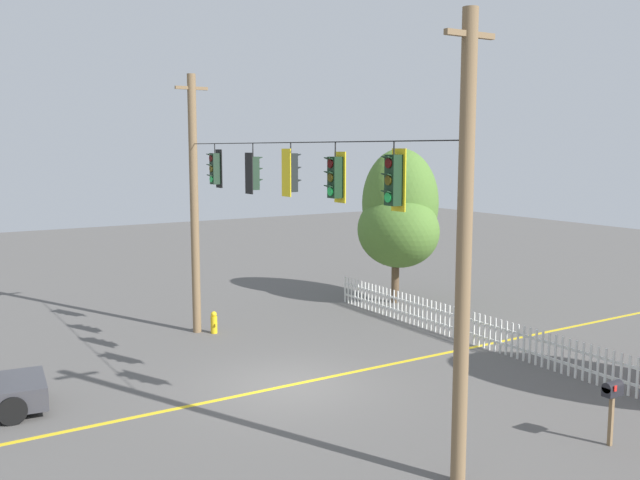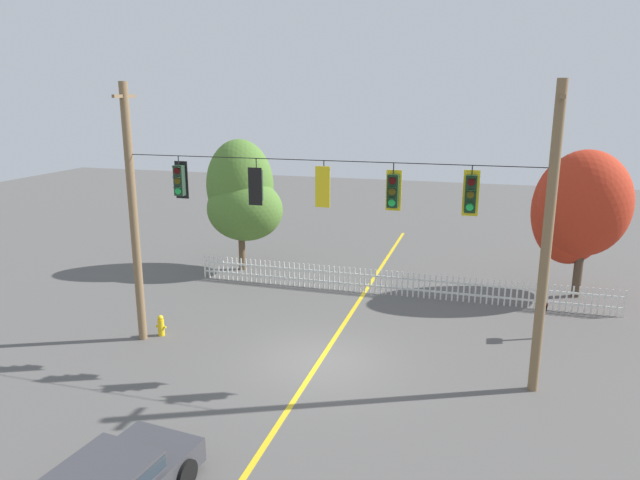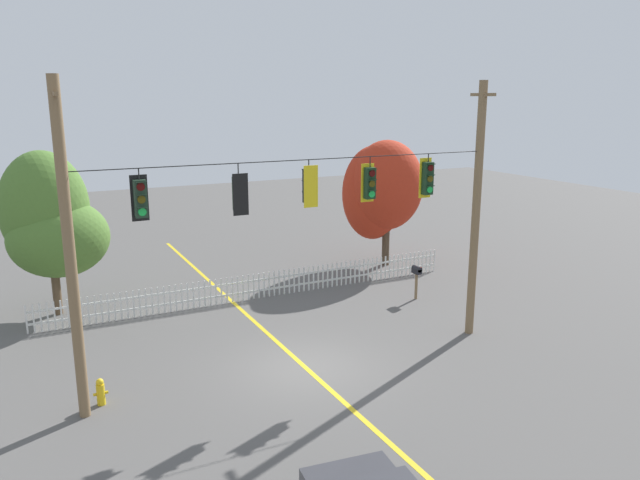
% 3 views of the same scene
% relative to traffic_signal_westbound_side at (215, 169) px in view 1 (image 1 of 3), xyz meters
% --- Properties ---
extents(ground, '(80.00, 80.00, 0.00)m').
position_rel_traffic_signal_westbound_side_xyz_m(ground, '(4.53, -0.01, -5.52)').
color(ground, '#565451').
extents(lane_centerline_stripe, '(0.16, 36.00, 0.01)m').
position_rel_traffic_signal_westbound_side_xyz_m(lane_centerline_stripe, '(4.53, -0.01, -5.52)').
color(lane_centerline_stripe, gold).
rests_on(lane_centerline_stripe, ground).
extents(signal_support_span, '(12.85, 1.10, 8.51)m').
position_rel_traffic_signal_westbound_side_xyz_m(signal_support_span, '(4.53, -0.01, -1.19)').
color(signal_support_span, brown).
rests_on(signal_support_span, ground).
extents(traffic_signal_westbound_side, '(0.43, 0.38, 1.35)m').
position_rel_traffic_signal_westbound_side_xyz_m(traffic_signal_westbound_side, '(0.00, 0.00, 0.00)').
color(traffic_signal_westbound_side, black).
extents(traffic_signal_northbound_secondary, '(0.43, 0.38, 1.38)m').
position_rel_traffic_signal_westbound_side_xyz_m(traffic_signal_northbound_secondary, '(2.58, -0.02, -0.06)').
color(traffic_signal_northbound_secondary, black).
extents(traffic_signal_eastbound_side, '(0.43, 0.38, 1.34)m').
position_rel_traffic_signal_westbound_side_xyz_m(traffic_signal_eastbound_side, '(4.67, -0.02, 0.02)').
color(traffic_signal_eastbound_side, black).
extents(traffic_signal_northbound_primary, '(0.43, 0.38, 1.37)m').
position_rel_traffic_signal_westbound_side_xyz_m(traffic_signal_northbound_primary, '(6.68, -0.00, -0.03)').
color(traffic_signal_northbound_primary, black).
extents(traffic_signal_southbound_primary, '(0.43, 0.38, 1.40)m').
position_rel_traffic_signal_westbound_side_xyz_m(traffic_signal_southbound_primary, '(8.79, 0.00, -0.01)').
color(traffic_signal_southbound_primary, black).
extents(white_picket_fence, '(17.38, 0.06, 1.05)m').
position_rel_traffic_signal_westbound_side_xyz_m(white_picket_fence, '(5.77, 6.79, -4.99)').
color(white_picket_fence, silver).
rests_on(white_picket_fence, ground).
extents(autumn_maple_near_fence, '(3.74, 3.33, 6.13)m').
position_rel_traffic_signal_westbound_side_xyz_m(autumn_maple_near_fence, '(-1.72, 8.54, -2.00)').
color(autumn_maple_near_fence, brown).
rests_on(autumn_maple_near_fence, ground).
extents(fire_hydrant, '(0.38, 0.22, 0.74)m').
position_rel_traffic_signal_westbound_side_xyz_m(fire_hydrant, '(-1.30, 0.41, -5.16)').
color(fire_hydrant, gold).
rests_on(fire_hydrant, ground).
extents(roadside_mailbox, '(0.25, 0.44, 1.39)m').
position_rel_traffic_signal_westbound_side_xyz_m(roadside_mailbox, '(11.29, 3.81, -4.39)').
color(roadside_mailbox, brown).
rests_on(roadside_mailbox, ground).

